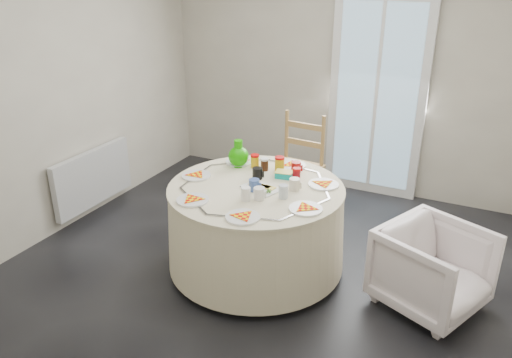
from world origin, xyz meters
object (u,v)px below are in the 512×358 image
at_px(table, 256,227).
at_px(green_pitcher, 238,151).
at_px(wooden_chair, 295,171).
at_px(armchair, 434,260).
at_px(radiator, 93,178).

relative_size(table, green_pitcher, 6.29).
bearing_deg(wooden_chair, armchair, -27.71).
distance_m(table, green_pitcher, 0.68).
height_order(table, armchair, same).
bearing_deg(armchair, table, 118.68).
bearing_deg(green_pitcher, wooden_chair, 47.71).
bearing_deg(table, wooden_chair, 94.39).
height_order(table, wooden_chair, wooden_chair).
relative_size(radiator, table, 0.71).
relative_size(armchair, green_pitcher, 3.06).
height_order(table, green_pitcher, green_pitcher).
bearing_deg(green_pitcher, table, -67.50).
relative_size(wooden_chair, armchair, 1.49).
relative_size(radiator, green_pitcher, 4.44).
bearing_deg(wooden_chair, green_pitcher, -105.14).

